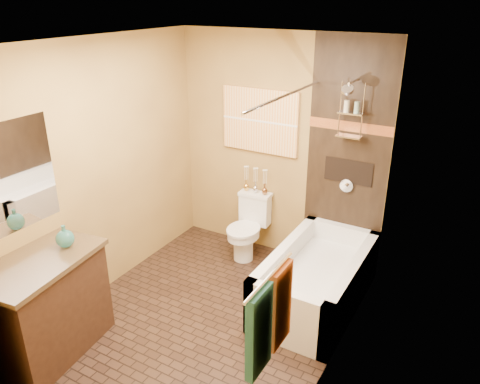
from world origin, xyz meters
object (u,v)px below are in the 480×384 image
Objects in this scene: toilet at (248,226)px; vanity at (45,306)px; bathtub at (316,283)px; sunset_painting at (260,121)px.

toilet is 0.67× the size of vanity.
bathtub is at bearing 38.24° from vanity.
sunset_painting is 1.24× the size of toilet.
toilet reaches higher than bathtub.
toilet is (-1.02, 0.48, 0.15)m from bathtub.
vanity is (-0.70, -2.48, -1.10)m from sunset_painting.
bathtub is 2.06× the size of toilet.
toilet is 2.34m from vanity.
bathtub is (1.02, -0.73, -1.33)m from sunset_painting.
sunset_painting reaches higher than bathtub.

